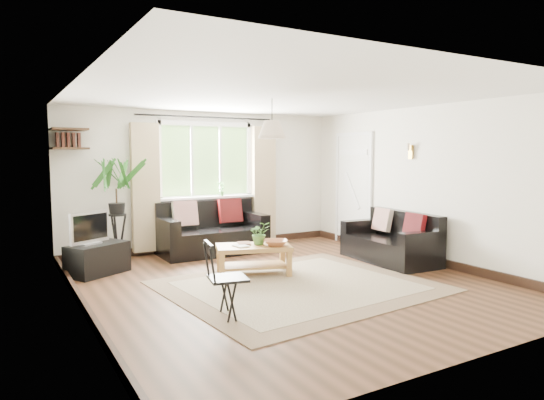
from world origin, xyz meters
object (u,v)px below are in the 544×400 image
tv_stand (98,259)px  folding_chair (228,280)px  coffee_table (254,260)px  sofa_back (212,229)px  sofa_right (390,238)px  palm_stand (117,210)px

tv_stand → folding_chair: 2.68m
coffee_table → tv_stand: bearing=149.3°
sofa_back → sofa_right: size_ratio=1.13×
sofa_right → palm_stand: size_ratio=0.96×
tv_stand → palm_stand: bearing=27.8°
sofa_back → coffee_table: bearing=-92.9°
coffee_table → tv_stand: (-1.87, 1.11, 0.01)m
sofa_back → coffee_table: 1.66m
sofa_right → palm_stand: bearing=-116.2°
palm_stand → sofa_right: bearing=-29.6°
coffee_table → palm_stand: (-1.44, 1.77, 0.60)m
folding_chair → sofa_right: bearing=-59.8°
sofa_back → sofa_right: 2.90m
sofa_right → sofa_back: bearing=-129.0°
sofa_right → coffee_table: 2.25m
tv_stand → coffee_table: bearing=-60.4°
coffee_table → tv_stand: size_ratio=1.26×
sofa_right → tv_stand: sofa_right is taller
sofa_back → tv_stand: size_ratio=2.20×
coffee_table → tv_stand: 2.17m
sofa_right → coffee_table: sofa_right is taller
palm_stand → folding_chair: (0.40, -3.20, -0.41)m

